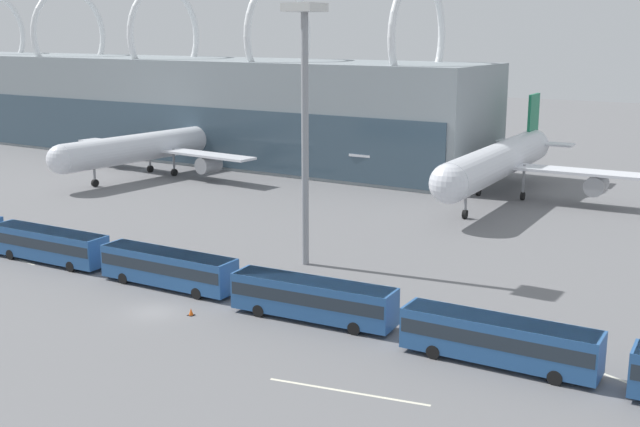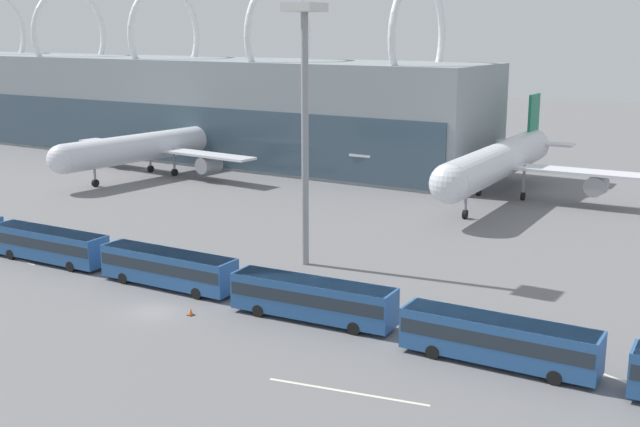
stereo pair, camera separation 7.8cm
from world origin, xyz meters
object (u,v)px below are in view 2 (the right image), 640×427
shuttle_bus_2 (168,266)px  traffic_cone_2 (191,312)px  airliner_at_gate_far (501,161)px  shuttle_bus_3 (312,297)px  floodlight_mast (305,86)px  shuttle_bus_4 (498,338)px  shuttle_bus_1 (49,243)px  airliner_at_gate_near (159,145)px

shuttle_bus_2 → traffic_cone_2: shuttle_bus_2 is taller
airliner_at_gate_far → shuttle_bus_3: (3.80, -52.40, -3.26)m
floodlight_mast → shuttle_bus_4: bearing=-28.6°
traffic_cone_2 → shuttle_bus_4: bearing=8.8°
airliner_at_gate_far → shuttle_bus_2: size_ratio=3.28×
floodlight_mast → shuttle_bus_1: bearing=-149.3°
airliner_at_gate_far → shuttle_bus_3: 52.64m
shuttle_bus_1 → floodlight_mast: 29.27m
shuttle_bus_1 → shuttle_bus_3: 30.46m
shuttle_bus_2 → airliner_at_gate_near: bearing=132.1°
shuttle_bus_3 → shuttle_bus_4: bearing=-6.6°
shuttle_bus_4 → floodlight_mast: (-24.18, 13.17, 15.18)m
shuttle_bus_2 → shuttle_bus_1: bearing=179.3°
floodlight_mast → traffic_cone_2: 23.83m
airliner_at_gate_near → shuttle_bus_3: airliner_at_gate_near is taller
floodlight_mast → airliner_at_gate_near: bearing=147.7°
traffic_cone_2 → shuttle_bus_2: bearing=145.5°
airliner_at_gate_far → shuttle_bus_2: (-11.43, -52.20, -3.26)m
floodlight_mast → traffic_cone_2: (0.12, -16.88, -16.82)m
shuttle_bus_2 → shuttle_bus_3: (15.23, -0.20, 0.00)m
airliner_at_gate_far → traffic_cone_2: bearing=-7.7°
airliner_at_gate_far → floodlight_mast: (-5.15, -39.72, 11.92)m
shuttle_bus_2 → shuttle_bus_4: same height
shuttle_bus_2 → floodlight_mast: (6.28, 12.48, 15.18)m
airliner_at_gate_far → traffic_cone_2: size_ratio=76.25×
shuttle_bus_1 → airliner_at_gate_far: bearing=60.8°
shuttle_bus_4 → shuttle_bus_2: bearing=176.7°
shuttle_bus_4 → floodlight_mast: bearing=149.5°
airliner_at_gate_near → floodlight_mast: size_ratio=1.57×
shuttle_bus_4 → floodlight_mast: size_ratio=0.55×
airliner_at_gate_near → shuttle_bus_3: bearing=56.9°
airliner_at_gate_near → floodlight_mast: (46.48, -29.36, 12.39)m
airliner_at_gate_far → shuttle_bus_4: 56.31m
airliner_at_gate_near → traffic_cone_2: 65.80m
shuttle_bus_3 → shuttle_bus_4: size_ratio=1.01×
shuttle_bus_4 → floodlight_mast: floodlight_mast is taller
shuttle_bus_4 → traffic_cone_2: bearing=-173.2°
airliner_at_gate_far → shuttle_bus_3: airliner_at_gate_far is taller
traffic_cone_2 → floodlight_mast: bearing=90.4°
shuttle_bus_3 → traffic_cone_2: (-8.83, -4.20, -1.64)m
shuttle_bus_3 → floodlight_mast: size_ratio=0.55×
shuttle_bus_3 → floodlight_mast: bearing=120.5°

